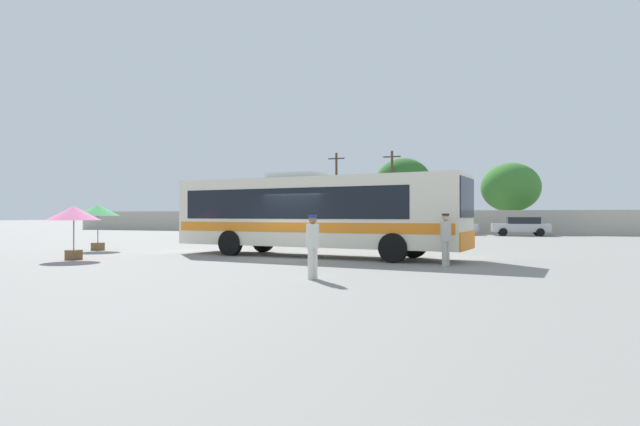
{
  "coord_description": "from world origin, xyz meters",
  "views": [
    {
      "loc": [
        8.02,
        -18.35,
        1.66
      ],
      "look_at": [
        0.09,
        3.0,
        1.77
      ],
      "focal_mm": 29.16,
      "sensor_mm": 36.0,
      "label": 1
    }
  ],
  "objects": [
    {
      "name": "perimeter_wall",
      "position": [
        0.0,
        29.88,
        1.05
      ],
      "size": [
        80.0,
        0.3,
        2.11
      ],
      "primitive_type": "cube",
      "color": "#B2AD9E",
      "rests_on": "ground_plane"
    },
    {
      "name": "utility_pole_far",
      "position": [
        -9.46,
        33.73,
        4.32
      ],
      "size": [
        1.8,
        0.24,
        8.27
      ],
      "color": "#4C3823",
      "rests_on": "ground_plane"
    },
    {
      "name": "utility_pole_near",
      "position": [
        -3.48,
        33.7,
        4.3
      ],
      "size": [
        1.8,
        0.24,
        8.23
      ],
      "color": "#4C3823",
      "rests_on": "ground_plane"
    },
    {
      "name": "roadside_tree_left",
      "position": [
        -10.92,
        35.84,
        3.63
      ],
      "size": [
        4.02,
        4.02,
        5.35
      ],
      "color": "brown",
      "rests_on": "ground_plane"
    },
    {
      "name": "parked_car_third_silver",
      "position": [
        3.07,
        27.08,
        0.76
      ],
      "size": [
        4.47,
        2.06,
        1.41
      ],
      "color": "#B7BABF",
      "rests_on": "ground_plane"
    },
    {
      "name": "ground_plane",
      "position": [
        0.0,
        10.0,
        0.0
      ],
      "size": [
        300.0,
        300.0,
        0.0
      ],
      "primitive_type": "plane",
      "color": "gray"
    },
    {
      "name": "attendant_by_bus_door",
      "position": [
        5.99,
        -1.17,
        0.98
      ],
      "size": [
        0.46,
        0.46,
        1.72
      ],
      "color": "#B7B2A8",
      "rests_on": "ground_plane"
    },
    {
      "name": "coach_bus_cream_orange",
      "position": [
        0.41,
        1.26,
        1.82
      ],
      "size": [
        12.29,
        3.93,
        3.4
      ],
      "color": "silver",
      "rests_on": "ground_plane"
    },
    {
      "name": "passenger_waiting_on_apron",
      "position": [
        3.14,
        -5.75,
        0.96
      ],
      "size": [
        0.44,
        0.44,
        1.68
      ],
      "color": "silver",
      "rests_on": "ground_plane"
    },
    {
      "name": "roadside_tree_midright",
      "position": [
        7.86,
        33.86,
        4.3
      ],
      "size": [
        5.46,
        5.46,
        6.63
      ],
      "color": "brown",
      "rests_on": "ground_plane"
    },
    {
      "name": "vendor_umbrella_secondary_pink",
      "position": [
        -7.44,
        -3.3,
        1.69
      ],
      "size": [
        1.92,
        1.92,
        2.01
      ],
      "color": "gray",
      "rests_on": "ground_plane"
    },
    {
      "name": "parked_car_second_dark_blue",
      "position": [
        -2.45,
        26.91,
        0.8
      ],
      "size": [
        4.23,
        1.99,
        1.51
      ],
      "color": "navy",
      "rests_on": "ground_plane"
    },
    {
      "name": "parked_car_rightmost_silver",
      "position": [
        8.68,
        26.92,
        0.8
      ],
      "size": [
        4.63,
        2.3,
        1.51
      ],
      "color": "#B7BABF",
      "rests_on": "ground_plane"
    },
    {
      "name": "vendor_umbrella_near_gate_green",
      "position": [
        -10.48,
        1.1,
        1.86
      ],
      "size": [
        1.97,
        1.97,
        2.18
      ],
      "color": "gray",
      "rests_on": "ground_plane"
    },
    {
      "name": "parked_car_leftmost_black",
      "position": [
        -9.01,
        26.42,
        0.78
      ],
      "size": [
        4.68,
        2.26,
        1.48
      ],
      "color": "black",
      "rests_on": "ground_plane"
    },
    {
      "name": "roadside_tree_midleft",
      "position": [
        -2.92,
        36.71,
        5.29
      ],
      "size": [
        5.82,
        5.82,
        7.77
      ],
      "color": "brown",
      "rests_on": "ground_plane"
    }
  ]
}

